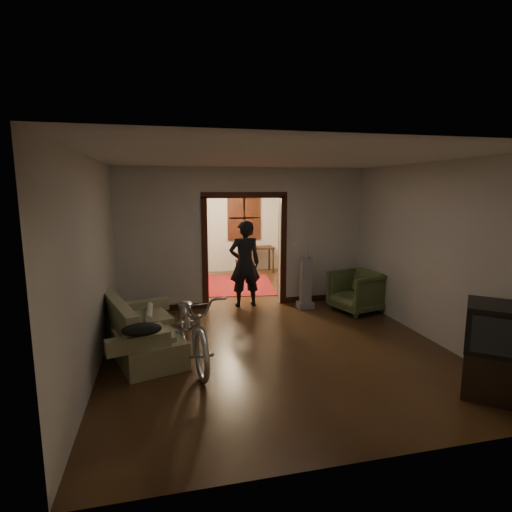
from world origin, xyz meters
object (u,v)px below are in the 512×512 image
object	(u,v)px
person	(245,264)
desk	(256,260)
bicycle	(192,325)
sofa	(142,326)
locker	(172,246)
armchair	(357,292)

from	to	relation	value
person	desk	xyz separation A→B (m)	(0.99, 3.20, -0.52)
bicycle	person	world-z (taller)	person
desk	person	bearing A→B (deg)	-124.71
bicycle	sofa	bearing A→B (deg)	141.65
bicycle	locker	distance (m)	5.46
sofa	armchair	size ratio (longest dim) A/B	2.03
bicycle	locker	bearing A→B (deg)	84.49
bicycle	desk	distance (m)	6.07
locker	sofa	bearing A→B (deg)	-88.32
person	desk	world-z (taller)	person
sofa	bicycle	distance (m)	0.83
bicycle	desk	world-z (taller)	bicycle
sofa	armchair	world-z (taller)	sofa
bicycle	person	size ratio (longest dim) A/B	1.12
armchair	person	xyz separation A→B (m)	(-2.05, 0.87, 0.48)
armchair	locker	bearing A→B (deg)	-154.41
bicycle	desk	bearing A→B (deg)	61.49
person	desk	bearing A→B (deg)	-109.85
armchair	person	bearing A→B (deg)	-128.87
armchair	desk	size ratio (longest dim) A/B	0.89
desk	locker	bearing A→B (deg)	167.17
locker	desk	distance (m)	2.43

